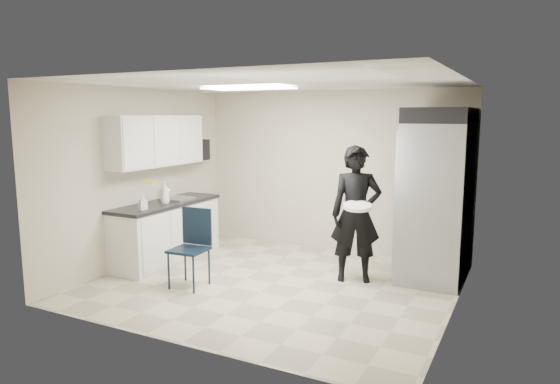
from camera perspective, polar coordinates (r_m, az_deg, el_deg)
The scene contains 21 objects.
floor at distance 6.71m, azimuth -0.65°, elevation -10.39°, with size 4.50×4.50×0.00m, color #B2A78C.
ceiling at distance 6.36m, azimuth -0.69°, elevation 12.34°, with size 4.50×4.50×0.00m, color silver.
back_wall at distance 8.22m, azimuth 5.80°, elevation 2.41°, with size 4.50×4.50×0.00m, color #BCB09B.
left_wall at distance 7.70m, azimuth -15.69°, elevation 1.70°, with size 4.00×4.00×0.00m, color #BCB09B.
right_wall at distance 5.74m, azimuth 19.69°, elevation -0.81°, with size 4.00×4.00×0.00m, color #BCB09B.
ceiling_panel at distance 6.99m, azimuth -3.59°, elevation 11.75°, with size 1.20×0.60×0.02m, color white.
lower_counter at distance 7.80m, azimuth -12.80°, elevation -4.59°, with size 0.60×1.90×0.86m, color silver.
countertop at distance 7.71m, azimuth -12.92°, elevation -1.30°, with size 0.64×1.95×0.05m, color black.
sink at distance 7.89m, azimuth -11.64°, elevation -1.14°, with size 0.42×0.40×0.14m, color gray.
faucet at distance 8.00m, azimuth -12.80°, elevation 0.04°, with size 0.02×0.02×0.24m, color silver.
upper_cabinets at distance 7.69m, azimuth -13.88°, elevation 5.69°, with size 0.35×1.80×0.75m, color silver.
towel_dispenser at distance 8.64m, azimuth -9.18°, elevation 4.78°, with size 0.22×0.30×0.35m, color black.
notice_sticker_left at distance 7.78m, azimuth -15.14°, elevation 1.20°, with size 0.00×0.12×0.07m, color yellow.
notice_sticker_right at distance 7.93m, azimuth -14.16°, elevation 1.09°, with size 0.00×0.12×0.07m, color yellow.
commercial_fridge at distance 7.08m, azimuth 17.54°, elevation -1.02°, with size 0.80×1.35×2.10m, color gray.
fridge_compressor at distance 6.99m, azimuth 17.98°, elevation 8.32°, with size 0.80×1.35×0.20m, color black.
folding_chair at distance 6.55m, azimuth -10.40°, elevation -6.54°, with size 0.44×0.44×0.98m, color black.
man_tuxedo at distance 6.68m, azimuth 8.68°, elevation -2.51°, with size 0.67×0.44×1.81m, color black.
bucket_lid at distance 6.41m, azimuth 8.85°, elevation -1.62°, with size 0.36×0.36×0.04m, color white.
soap_bottle_a at distance 7.56m, azimuth -13.02°, elevation -0.04°, with size 0.13×0.13×0.33m, color white.
soap_bottle_b at distance 7.13m, azimuth -15.38°, elevation -1.12°, with size 0.10×0.10×0.21m, color #A1A3AD.
Camera 1 is at (2.93, -5.62, 2.20)m, focal length 32.00 mm.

